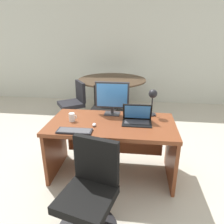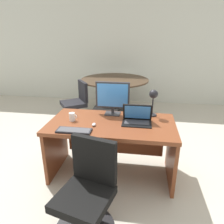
% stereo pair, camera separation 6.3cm
% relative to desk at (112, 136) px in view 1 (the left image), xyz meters
% --- Properties ---
extents(ground, '(12.00, 12.00, 0.00)m').
position_rel_desk_xyz_m(ground, '(0.00, 1.46, -0.53)').
color(ground, '#B7B2A3').
extents(back_wall, '(10.00, 0.10, 2.80)m').
position_rel_desk_xyz_m(back_wall, '(0.00, 3.20, 0.87)').
color(back_wall, silver).
rests_on(back_wall, ground).
extents(desk, '(1.52, 0.80, 0.73)m').
position_rel_desk_xyz_m(desk, '(0.00, 0.00, 0.00)').
color(desk, brown).
rests_on(desk, ground).
extents(monitor, '(0.44, 0.16, 0.43)m').
position_rel_desk_xyz_m(monitor, '(-0.03, 0.23, 0.45)').
color(monitor, '#2D2D33').
rests_on(monitor, desk).
extents(laptop, '(0.35, 0.25, 0.23)m').
position_rel_desk_xyz_m(laptop, '(0.30, 0.01, 0.27)').
color(laptop, black).
rests_on(laptop, desk).
extents(keyboard, '(0.38, 0.14, 0.02)m').
position_rel_desk_xyz_m(keyboard, '(-0.37, -0.35, 0.21)').
color(keyboard, black).
rests_on(keyboard, desk).
extents(mouse, '(0.04, 0.07, 0.03)m').
position_rel_desk_xyz_m(mouse, '(-0.19, -0.17, 0.22)').
color(mouse, silver).
rests_on(mouse, desk).
extents(desk_lamp, '(0.12, 0.15, 0.35)m').
position_rel_desk_xyz_m(desk_lamp, '(0.49, 0.24, 0.45)').
color(desk_lamp, black).
rests_on(desk_lamp, desk).
extents(coffee_mug, '(0.10, 0.07, 0.10)m').
position_rel_desk_xyz_m(coffee_mug, '(-0.48, -0.06, 0.25)').
color(coffee_mug, white).
rests_on(coffee_mug, desk).
extents(office_chair, '(0.56, 0.58, 0.88)m').
position_rel_desk_xyz_m(office_chair, '(-0.10, -0.88, -0.19)').
color(office_chair, black).
rests_on(office_chair, ground).
extents(meeting_table, '(1.46, 1.46, 0.81)m').
position_rel_desk_xyz_m(meeting_table, '(-0.26, 2.12, 0.08)').
color(meeting_table, black).
rests_on(meeting_table, ground).
extents(meeting_chair_near, '(0.56, 0.56, 0.84)m').
position_rel_desk_xyz_m(meeting_chair_near, '(-0.30, 1.23, -0.19)').
color(meeting_chair_near, black).
rests_on(meeting_chair_near, ground).
extents(meeting_chair_far, '(0.65, 0.64, 0.83)m').
position_rel_desk_xyz_m(meeting_chair_far, '(-1.00, 1.62, -0.20)').
color(meeting_chair_far, black).
rests_on(meeting_chair_far, ground).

